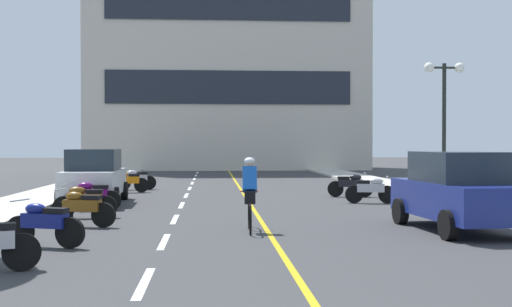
% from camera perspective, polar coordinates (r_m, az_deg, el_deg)
% --- Properties ---
extents(ground_plane, '(140.00, 140.00, 0.00)m').
position_cam_1_polar(ground_plane, '(24.67, -1.47, -3.80)').
color(ground_plane, '#38383A').
extents(curb_left, '(2.40, 72.00, 0.12)m').
position_cam_1_polar(curb_left, '(28.32, -16.47, -3.12)').
color(curb_left, '#B7B2A8').
rests_on(curb_left, ground).
extents(curb_right, '(2.40, 72.00, 0.12)m').
position_cam_1_polar(curb_right, '(28.84, 12.74, -3.03)').
color(curb_right, '#B7B2A8').
rests_on(curb_right, ground).
extents(lane_dash_1, '(0.14, 2.20, 0.01)m').
position_cam_1_polar(lane_dash_1, '(9.83, -9.62, -10.92)').
color(lane_dash_1, silver).
rests_on(lane_dash_1, ground).
extents(lane_dash_2, '(0.14, 2.20, 0.01)m').
position_cam_1_polar(lane_dash_2, '(13.75, -7.94, -7.53)').
color(lane_dash_2, silver).
rests_on(lane_dash_2, ground).
extents(lane_dash_3, '(0.14, 2.20, 0.01)m').
position_cam_1_polar(lane_dash_3, '(17.71, -7.02, -5.64)').
color(lane_dash_3, silver).
rests_on(lane_dash_3, ground).
extents(lane_dash_4, '(0.14, 2.20, 0.01)m').
position_cam_1_polar(lane_dash_4, '(21.68, -6.44, -4.45)').
color(lane_dash_4, silver).
rests_on(lane_dash_4, ground).
extents(lane_dash_5, '(0.14, 2.20, 0.01)m').
position_cam_1_polar(lane_dash_5, '(25.67, -6.04, -3.62)').
color(lane_dash_5, silver).
rests_on(lane_dash_5, ground).
extents(lane_dash_6, '(0.14, 2.20, 0.01)m').
position_cam_1_polar(lane_dash_6, '(29.65, -5.75, -3.02)').
color(lane_dash_6, silver).
rests_on(lane_dash_6, ground).
extents(lane_dash_7, '(0.14, 2.20, 0.01)m').
position_cam_1_polar(lane_dash_7, '(33.64, -5.52, -2.56)').
color(lane_dash_7, silver).
rests_on(lane_dash_7, ground).
extents(lane_dash_8, '(0.14, 2.20, 0.01)m').
position_cam_1_polar(lane_dash_8, '(37.64, -5.35, -2.19)').
color(lane_dash_8, silver).
rests_on(lane_dash_8, ground).
extents(lane_dash_9, '(0.14, 2.20, 0.01)m').
position_cam_1_polar(lane_dash_9, '(41.63, -5.21, -1.90)').
color(lane_dash_9, silver).
rests_on(lane_dash_9, ground).
extents(lane_dash_10, '(0.14, 2.20, 0.01)m').
position_cam_1_polar(lane_dash_10, '(45.62, -5.09, -1.66)').
color(lane_dash_10, silver).
rests_on(lane_dash_10, ground).
extents(lane_dash_11, '(0.14, 2.20, 0.01)m').
position_cam_1_polar(lane_dash_11, '(49.62, -4.99, -1.45)').
color(lane_dash_11, silver).
rests_on(lane_dash_11, ground).
extents(centre_line_yellow, '(0.12, 66.00, 0.01)m').
position_cam_1_polar(centre_line_yellow, '(27.67, -1.21, -3.29)').
color(centre_line_yellow, gold).
rests_on(centre_line_yellow, ground).
extents(office_building, '(21.44, 8.45, 20.47)m').
position_cam_1_polar(office_building, '(53.39, -2.48, 9.72)').
color(office_building, beige).
rests_on(office_building, ground).
extents(street_lamp_mid, '(1.46, 0.36, 4.76)m').
position_cam_1_polar(street_lamp_mid, '(24.39, 15.93, 4.65)').
color(street_lamp_mid, black).
rests_on(street_lamp_mid, curb_right).
extents(parked_car_near, '(2.17, 4.31, 1.82)m').
position_cam_1_polar(parked_car_near, '(15.89, 16.99, -3.12)').
color(parked_car_near, black).
rests_on(parked_car_near, ground).
extents(parked_car_mid, '(2.01, 4.24, 1.82)m').
position_cam_1_polar(parked_car_mid, '(22.77, -13.79, -1.91)').
color(parked_car_mid, black).
rests_on(parked_car_mid, ground).
extents(motorcycle_2, '(1.64, 0.80, 0.92)m').
position_cam_1_polar(motorcycle_2, '(13.47, -17.81, -5.72)').
color(motorcycle_2, black).
rests_on(motorcycle_2, ground).
extents(motorcycle_3, '(1.67, 0.70, 0.92)m').
position_cam_1_polar(motorcycle_3, '(16.45, -14.81, -4.52)').
color(motorcycle_3, black).
rests_on(motorcycle_3, ground).
extents(motorcycle_4, '(1.70, 0.60, 0.92)m').
position_cam_1_polar(motorcycle_4, '(18.38, -14.59, -3.96)').
color(motorcycle_4, black).
rests_on(motorcycle_4, ground).
extents(motorcycle_5, '(1.70, 0.60, 0.92)m').
position_cam_1_polar(motorcycle_5, '(20.33, -13.97, -3.49)').
color(motorcycle_5, black).
rests_on(motorcycle_5, ground).
extents(motorcycle_6, '(1.69, 0.61, 0.92)m').
position_cam_1_polar(motorcycle_6, '(22.51, 9.89, -3.06)').
color(motorcycle_6, black).
rests_on(motorcycle_6, ground).
extents(motorcycle_7, '(1.70, 0.60, 0.92)m').
position_cam_1_polar(motorcycle_7, '(25.07, 8.16, -2.65)').
color(motorcycle_7, black).
rests_on(motorcycle_7, ground).
extents(motorcycle_8, '(1.69, 0.62, 0.92)m').
position_cam_1_polar(motorcycle_8, '(27.49, -11.02, -2.35)').
color(motorcycle_8, black).
rests_on(motorcycle_8, ground).
extents(motorcycle_9, '(1.68, 0.66, 0.92)m').
position_cam_1_polar(motorcycle_9, '(29.15, -10.29, -2.17)').
color(motorcycle_9, black).
rests_on(motorcycle_9, ground).
extents(cyclist_rider, '(0.42, 1.77, 1.71)m').
position_cam_1_polar(cyclist_rider, '(15.07, -0.55, -3.40)').
color(cyclist_rider, black).
rests_on(cyclist_rider, ground).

